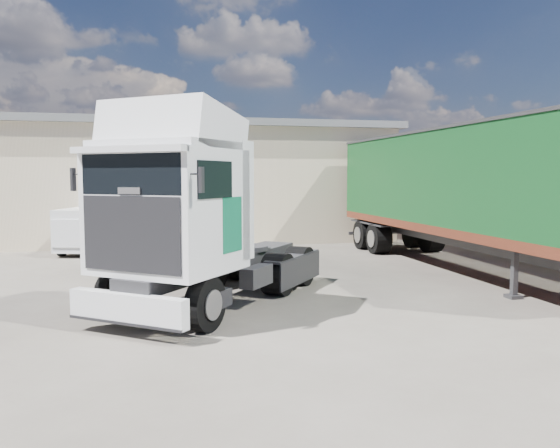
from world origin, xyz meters
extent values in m
plane|color=#292722|center=(0.00, 0.00, 0.00)|extent=(120.00, 120.00, 0.00)
cube|color=beige|center=(-6.00, 16.00, 2.50)|extent=(30.00, 12.00, 5.00)
cube|color=#575A5C|center=(-6.00, 16.00, 5.15)|extent=(30.60, 12.60, 0.30)
cube|color=#575A5C|center=(-2.00, 9.98, 1.80)|extent=(4.00, 0.08, 3.60)
cube|color=#575A5C|center=(-6.00, 16.00, 5.35)|extent=(30.60, 0.40, 0.15)
cube|color=maroon|center=(11.50, 6.00, 1.25)|extent=(0.35, 26.00, 2.50)
cylinder|color=black|center=(-1.28, -1.77, 0.52)|extent=(2.56, 2.28, 1.04)
cylinder|color=black|center=(0.77, 0.99, 0.52)|extent=(2.60, 2.31, 1.04)
cylinder|color=black|center=(1.60, 2.09, 0.52)|extent=(2.60, 2.31, 1.04)
cube|color=#2D2D30|center=(0.13, 0.12, 0.88)|extent=(4.59, 5.73, 0.29)
cube|color=silver|center=(-1.84, -2.52, 0.54)|extent=(2.16, 1.70, 0.54)
cube|color=silver|center=(-1.08, -1.49, 2.24)|extent=(3.32, 3.28, 2.41)
cube|color=black|center=(-1.75, -2.40, 1.87)|extent=(1.77, 1.34, 1.38)
cube|color=black|center=(-1.74, -2.38, 2.95)|extent=(1.80, 1.36, 0.74)
cube|color=silver|center=(-0.96, -1.33, 3.79)|extent=(3.09, 2.99, 1.21)
cube|color=#0D5D3F|center=(-1.83, -0.44, 1.97)|extent=(0.45, 0.60, 1.08)
cube|color=#0D5D3F|center=(0.15, -1.92, 1.97)|extent=(0.45, 0.60, 1.08)
cylinder|color=#2D2D30|center=(0.89, 1.15, 1.09)|extent=(1.51, 1.51, 0.12)
cube|color=#2D2D30|center=(6.99, -1.14, 0.60)|extent=(0.33, 0.33, 1.19)
cylinder|color=black|center=(7.84, 7.37, 0.57)|extent=(2.78, 1.19, 1.15)
cube|color=#2D2D30|center=(7.90, 2.99, 0.97)|extent=(1.06, 12.99, 0.38)
cube|color=#5A2314|center=(7.90, 2.99, 1.33)|extent=(2.90, 13.02, 0.26)
cube|color=black|center=(7.90, 2.99, 2.87)|extent=(2.90, 13.02, 2.81)
cube|color=#2D2D30|center=(7.90, 2.99, 4.29)|extent=(2.97, 13.09, 0.09)
cylinder|color=black|center=(-4.08, 8.28, 0.30)|extent=(1.83, 1.04, 0.60)
cylinder|color=black|center=(-3.30, 11.06, 0.30)|extent=(1.83, 1.04, 0.60)
cube|color=silver|center=(-3.69, 9.67, 0.95)|extent=(2.78, 4.46, 1.53)
cube|color=silver|center=(-4.16, 8.02, 0.90)|extent=(1.83, 1.24, 0.99)
cube|color=black|center=(-4.11, 8.19, 1.40)|extent=(1.54, 0.50, 0.54)
camera|label=1|loc=(-1.18, -12.52, 2.91)|focal=35.00mm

